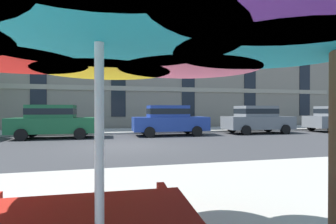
{
  "coord_description": "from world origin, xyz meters",
  "views": [
    {
      "loc": [
        -0.64,
        -10.62,
        1.51
      ],
      "look_at": [
        2.59,
        3.2,
        1.4
      ],
      "focal_mm": 26.58,
      "sensor_mm": 36.0,
      "label": 1
    }
  ],
  "objects_px": {
    "sedan_blue": "(169,120)",
    "patio_umbrella": "(99,11)",
    "sedan_green": "(54,121)",
    "sedan_gray": "(257,119)"
  },
  "relations": [
    {
      "from": "sedan_green",
      "to": "sedan_gray",
      "type": "distance_m",
      "value": 12.19
    },
    {
      "from": "sedan_blue",
      "to": "patio_umbrella",
      "type": "distance_m",
      "value": 13.22
    },
    {
      "from": "sedan_gray",
      "to": "patio_umbrella",
      "type": "relative_size",
      "value": 1.11
    },
    {
      "from": "patio_umbrella",
      "to": "sedan_blue",
      "type": "bearing_deg",
      "value": 74.64
    },
    {
      "from": "sedan_blue",
      "to": "sedan_gray",
      "type": "xyz_separation_m",
      "value": [
        5.84,
        0.0,
        0.0
      ]
    },
    {
      "from": "sedan_green",
      "to": "sedan_blue",
      "type": "relative_size",
      "value": 1.0
    },
    {
      "from": "sedan_green",
      "to": "sedan_blue",
      "type": "distance_m",
      "value": 6.34
    },
    {
      "from": "sedan_green",
      "to": "patio_umbrella",
      "type": "bearing_deg",
      "value": -77.33
    },
    {
      "from": "sedan_green",
      "to": "patio_umbrella",
      "type": "xyz_separation_m",
      "value": [
        2.85,
        -12.7,
        1.18
      ]
    },
    {
      "from": "sedan_blue",
      "to": "patio_umbrella",
      "type": "xyz_separation_m",
      "value": [
        -3.49,
        -12.7,
        1.18
      ]
    }
  ]
}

